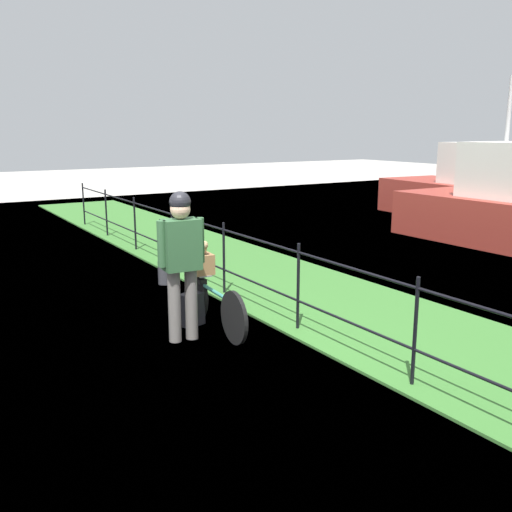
{
  "coord_description": "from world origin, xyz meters",
  "views": [
    {
      "loc": [
        5.22,
        -2.01,
        2.32
      ],
      "look_at": [
        -0.28,
        1.4,
        0.9
      ],
      "focal_mm": 40.31,
      "sensor_mm": 36.0,
      "label": 1
    }
  ],
  "objects_px": {
    "moored_boat_near": "(501,195)",
    "wooden_crate": "(200,263)",
    "cyclist_person": "(181,253)",
    "backpack_on_paving": "(192,309)",
    "bicycle_main": "(214,303)",
    "mooring_bollard": "(165,272)",
    "terrier_dog": "(201,247)"
  },
  "relations": [
    {
      "from": "mooring_bollard",
      "to": "cyclist_person",
      "type": "bearing_deg",
      "value": -18.09
    },
    {
      "from": "cyclist_person",
      "to": "backpack_on_paving",
      "type": "xyz_separation_m",
      "value": [
        -0.41,
        0.3,
        -0.8
      ]
    },
    {
      "from": "cyclist_person",
      "to": "mooring_bollard",
      "type": "relative_size",
      "value": 4.65
    },
    {
      "from": "bicycle_main",
      "to": "terrier_dog",
      "type": "bearing_deg",
      "value": 176.26
    },
    {
      "from": "wooden_crate",
      "to": "backpack_on_paving",
      "type": "xyz_separation_m",
      "value": [
        0.12,
        -0.19,
        -0.53
      ]
    },
    {
      "from": "cyclist_person",
      "to": "mooring_bollard",
      "type": "xyz_separation_m",
      "value": [
        -2.36,
        0.77,
        -0.82
      ]
    },
    {
      "from": "bicycle_main",
      "to": "moored_boat_near",
      "type": "distance_m",
      "value": 10.32
    },
    {
      "from": "wooden_crate",
      "to": "cyclist_person",
      "type": "bearing_deg",
      "value": -42.51
    },
    {
      "from": "wooden_crate",
      "to": "cyclist_person",
      "type": "xyz_separation_m",
      "value": [
        0.53,
        -0.49,
        0.28
      ]
    },
    {
      "from": "bicycle_main",
      "to": "terrier_dog",
      "type": "height_order",
      "value": "terrier_dog"
    },
    {
      "from": "mooring_bollard",
      "to": "wooden_crate",
      "type": "bearing_deg",
      "value": -8.88
    },
    {
      "from": "terrier_dog",
      "to": "wooden_crate",
      "type": "bearing_deg",
      "value": 176.26
    },
    {
      "from": "moored_boat_near",
      "to": "wooden_crate",
      "type": "bearing_deg",
      "value": -74.12
    },
    {
      "from": "cyclist_person",
      "to": "moored_boat_near",
      "type": "bearing_deg",
      "value": 107.88
    },
    {
      "from": "moored_boat_near",
      "to": "mooring_bollard",
      "type": "bearing_deg",
      "value": -84.28
    },
    {
      "from": "terrier_dog",
      "to": "mooring_bollard",
      "type": "relative_size",
      "value": 0.88
    },
    {
      "from": "cyclist_person",
      "to": "backpack_on_paving",
      "type": "height_order",
      "value": "cyclist_person"
    },
    {
      "from": "bicycle_main",
      "to": "moored_boat_near",
      "type": "height_order",
      "value": "moored_boat_near"
    },
    {
      "from": "terrier_dog",
      "to": "cyclist_person",
      "type": "xyz_separation_m",
      "value": [
        0.5,
        -0.48,
        0.08
      ]
    },
    {
      "from": "bicycle_main",
      "to": "cyclist_person",
      "type": "relative_size",
      "value": 0.99
    },
    {
      "from": "mooring_bollard",
      "to": "backpack_on_paving",
      "type": "bearing_deg",
      "value": -13.69
    },
    {
      "from": "mooring_bollard",
      "to": "moored_boat_near",
      "type": "height_order",
      "value": "moored_boat_near"
    },
    {
      "from": "terrier_dog",
      "to": "cyclist_person",
      "type": "bearing_deg",
      "value": -43.78
    },
    {
      "from": "wooden_crate",
      "to": "cyclist_person",
      "type": "height_order",
      "value": "cyclist_person"
    },
    {
      "from": "terrier_dog",
      "to": "backpack_on_paving",
      "type": "xyz_separation_m",
      "value": [
        0.1,
        -0.19,
        -0.73
      ]
    },
    {
      "from": "cyclist_person",
      "to": "backpack_on_paving",
      "type": "distance_m",
      "value": 0.95
    },
    {
      "from": "bicycle_main",
      "to": "wooden_crate",
      "type": "relative_size",
      "value": 4.76
    },
    {
      "from": "bicycle_main",
      "to": "mooring_bollard",
      "type": "height_order",
      "value": "bicycle_main"
    },
    {
      "from": "terrier_dog",
      "to": "mooring_bollard",
      "type": "bearing_deg",
      "value": 171.19
    },
    {
      "from": "wooden_crate",
      "to": "backpack_on_paving",
      "type": "distance_m",
      "value": 0.57
    },
    {
      "from": "terrier_dog",
      "to": "backpack_on_paving",
      "type": "bearing_deg",
      "value": -62.39
    },
    {
      "from": "cyclist_person",
      "to": "moored_boat_near",
      "type": "relative_size",
      "value": 0.24
    }
  ]
}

